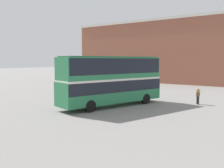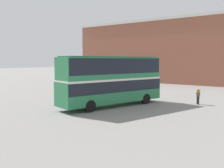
# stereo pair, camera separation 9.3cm
# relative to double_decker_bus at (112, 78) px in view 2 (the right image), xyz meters

# --- Properties ---
(ground_plane) EXTENTS (240.00, 240.00, 0.00)m
(ground_plane) POSITION_rel_double_decker_bus_xyz_m (0.71, 0.17, -2.82)
(ground_plane) COLOR gray
(building_row_right) EXTENTS (8.98, 39.17, 12.74)m
(building_row_right) POSITION_rel_double_decker_bus_xyz_m (30.30, 9.31, 3.56)
(building_row_right) COLOR #935642
(building_row_right) RESTS_ON ground_plane
(double_decker_bus) EXTENTS (11.54, 5.22, 4.92)m
(double_decker_bus) POSITION_rel_double_decker_bus_xyz_m (0.00, 0.00, 0.00)
(double_decker_bus) COLOR #287A4C
(double_decker_bus) RESTS_ON ground_plane
(pedestrian_foreground) EXTENTS (0.59, 0.59, 1.70)m
(pedestrian_foreground) POSITION_rel_double_decker_bus_xyz_m (6.23, -6.43, -1.78)
(pedestrian_foreground) COLOR #232328
(pedestrian_foreground) RESTS_ON ground_plane
(parked_car_kerb_far) EXTENTS (4.67, 2.38, 1.56)m
(parked_car_kerb_far) POSITION_rel_double_decker_bus_xyz_m (11.34, 14.80, -2.03)
(parked_car_kerb_far) COLOR navy
(parked_car_kerb_far) RESTS_ON ground_plane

